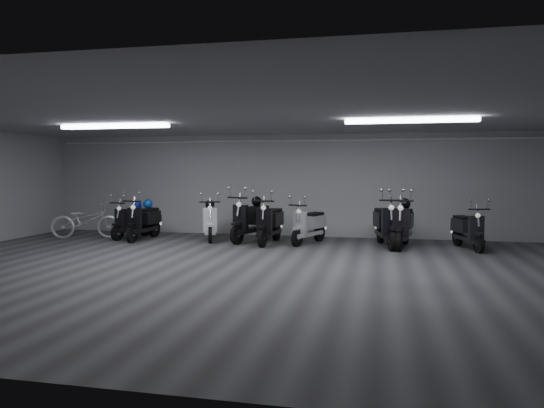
% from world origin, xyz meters
% --- Properties ---
extents(floor, '(14.00, 10.00, 0.01)m').
position_xyz_m(floor, '(0.00, 0.00, -0.01)').
color(floor, '#3D3D40').
rests_on(floor, ground).
extents(ceiling, '(14.00, 10.00, 0.01)m').
position_xyz_m(ceiling, '(0.00, 0.00, 2.80)').
color(ceiling, gray).
rests_on(ceiling, ground).
extents(back_wall, '(14.00, 0.01, 2.80)m').
position_xyz_m(back_wall, '(0.00, 5.00, 1.40)').
color(back_wall, '#AAAAAD').
rests_on(back_wall, ground).
extents(front_wall, '(14.00, 0.01, 2.80)m').
position_xyz_m(front_wall, '(0.00, -5.00, 1.40)').
color(front_wall, '#AAAAAD').
rests_on(front_wall, ground).
extents(fluor_strip_left, '(2.40, 0.18, 0.08)m').
position_xyz_m(fluor_strip_left, '(-3.00, 1.00, 2.74)').
color(fluor_strip_left, white).
rests_on(fluor_strip_left, ceiling).
extents(fluor_strip_right, '(2.40, 0.18, 0.08)m').
position_xyz_m(fluor_strip_right, '(3.00, 1.00, 2.74)').
color(fluor_strip_right, white).
rests_on(fluor_strip_right, ceiling).
extents(conduit, '(13.60, 0.05, 0.05)m').
position_xyz_m(conduit, '(0.00, 4.92, 2.62)').
color(conduit, white).
rests_on(conduit, back_wall).
extents(scooter_0, '(0.91, 1.71, 1.21)m').
position_xyz_m(scooter_0, '(-4.01, 3.58, 0.61)').
color(scooter_0, black).
rests_on(scooter_0, floor).
extents(scooter_1, '(0.67, 1.77, 1.30)m').
position_xyz_m(scooter_1, '(-3.56, 3.36, 0.65)').
color(scooter_1, black).
rests_on(scooter_1, floor).
extents(scooter_2, '(1.11, 1.81, 1.28)m').
position_xyz_m(scooter_2, '(-1.85, 3.68, 0.64)').
color(scooter_2, white).
rests_on(scooter_2, floor).
extents(scooter_3, '(1.20, 2.02, 1.43)m').
position_xyz_m(scooter_3, '(-0.75, 3.70, 0.71)').
color(scooter_3, black).
rests_on(scooter_3, floor).
extents(scooter_5, '(0.74, 1.87, 1.36)m').
position_xyz_m(scooter_5, '(-0.19, 3.38, 0.68)').
color(scooter_5, black).
rests_on(scooter_5, floor).
extents(scooter_6, '(1.12, 1.73, 1.22)m').
position_xyz_m(scooter_6, '(0.75, 3.55, 0.61)').
color(scooter_6, '#AEAFB2').
rests_on(scooter_6, floor).
extents(scooter_7, '(1.00, 2.00, 1.42)m').
position_xyz_m(scooter_7, '(2.61, 3.49, 0.71)').
color(scooter_7, black).
rests_on(scooter_7, floor).
extents(scooter_8, '(0.91, 1.98, 1.42)m').
position_xyz_m(scooter_8, '(3.00, 3.46, 0.71)').
color(scooter_8, black).
rests_on(scooter_8, floor).
extents(scooter_9, '(0.95, 1.70, 1.20)m').
position_xyz_m(scooter_9, '(4.45, 3.48, 0.60)').
color(scooter_9, black).
rests_on(scooter_9, floor).
extents(bicycle, '(1.90, 1.13, 1.16)m').
position_xyz_m(bicycle, '(-5.19, 3.30, 0.58)').
color(bicycle, silver).
rests_on(bicycle, floor).
extents(helmet_0, '(0.25, 0.25, 0.25)m').
position_xyz_m(helmet_0, '(-3.96, 3.80, 0.87)').
color(helmet_0, '#0E1BA0').
rests_on(helmet_0, scooter_0).
extents(helmet_1, '(0.28, 0.28, 0.28)m').
position_xyz_m(helmet_1, '(3.04, 3.73, 1.02)').
color(helmet_1, black).
rests_on(helmet_1, scooter_8).
extents(helmet_2, '(0.25, 0.25, 0.25)m').
position_xyz_m(helmet_2, '(-3.54, 3.60, 0.93)').
color(helmet_2, '#0D3F98').
rests_on(helmet_2, scooter_1).
extents(helmet_3, '(0.25, 0.25, 0.25)m').
position_xyz_m(helmet_3, '(-1.93, 3.91, 0.91)').
color(helmet_3, black).
rests_on(helmet_3, scooter_2).
extents(helmet_4, '(0.26, 0.26, 0.26)m').
position_xyz_m(helmet_4, '(-0.67, 3.95, 1.01)').
color(helmet_4, black).
rests_on(helmet_4, scooter_3).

